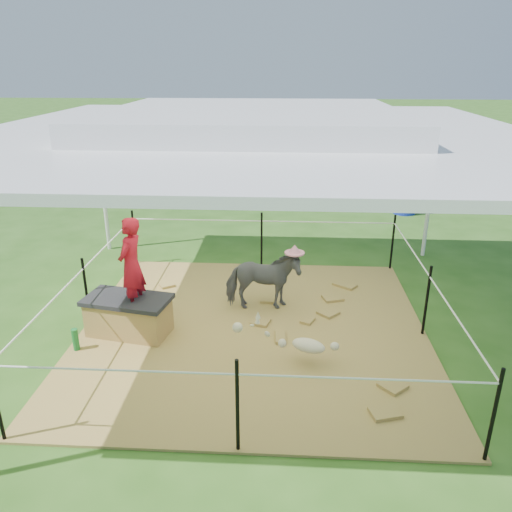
# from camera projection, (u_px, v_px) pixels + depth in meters

# --- Properties ---
(ground) EXTENTS (90.00, 90.00, 0.00)m
(ground) POSITION_uv_depth(u_px,v_px,m) (253.00, 330.00, 6.76)
(ground) COLOR #2D5919
(ground) RESTS_ON ground
(hay_patch) EXTENTS (4.60, 4.60, 0.03)m
(hay_patch) POSITION_uv_depth(u_px,v_px,m) (253.00, 329.00, 6.75)
(hay_patch) COLOR brown
(hay_patch) RESTS_ON ground
(canopy_tent) EXTENTS (6.30, 6.30, 2.90)m
(canopy_tent) POSITION_uv_depth(u_px,v_px,m) (253.00, 127.00, 5.78)
(canopy_tent) COLOR silver
(canopy_tent) RESTS_ON ground
(rope_fence) EXTENTS (4.54, 4.54, 1.00)m
(rope_fence) POSITION_uv_depth(u_px,v_px,m) (253.00, 287.00, 6.52)
(rope_fence) COLOR black
(rope_fence) RESTS_ON ground
(straw_bale) EXTENTS (1.11, 0.70, 0.46)m
(straw_bale) POSITION_uv_depth(u_px,v_px,m) (129.00, 317.00, 6.56)
(straw_bale) COLOR olive
(straw_bale) RESTS_ON hay_patch
(dark_cloth) EXTENTS (1.19, 0.77, 0.06)m
(dark_cloth) POSITION_uv_depth(u_px,v_px,m) (127.00, 300.00, 6.47)
(dark_cloth) COLOR black
(dark_cloth) RESTS_ON straw_bale
(woman) EXTENTS (0.38, 0.50, 1.24)m
(woman) POSITION_uv_depth(u_px,v_px,m) (131.00, 257.00, 6.25)
(woman) COLOR red
(woman) RESTS_ON straw_bale
(green_bottle) EXTENTS (0.09, 0.09, 0.29)m
(green_bottle) POSITION_uv_depth(u_px,v_px,m) (76.00, 339.00, 6.20)
(green_bottle) COLOR #18702B
(green_bottle) RESTS_ON hay_patch
(pony) EXTENTS (1.10, 0.58, 0.89)m
(pony) POSITION_uv_depth(u_px,v_px,m) (263.00, 281.00, 7.12)
(pony) COLOR #47474C
(pony) RESTS_ON hay_patch
(pink_hat) EXTENTS (0.28, 0.28, 0.13)m
(pink_hat) POSITION_uv_depth(u_px,v_px,m) (263.00, 247.00, 6.94)
(pink_hat) COLOR pink
(pink_hat) RESTS_ON pony
(foal) EXTENTS (1.13, 0.89, 0.55)m
(foal) POSITION_uv_depth(u_px,v_px,m) (309.00, 343.00, 5.87)
(foal) COLOR beige
(foal) RESTS_ON hay_patch
(trash_barrel) EXTENTS (0.58, 0.58, 0.82)m
(trash_barrel) POSITION_uv_depth(u_px,v_px,m) (405.00, 197.00, 11.83)
(trash_barrel) COLOR #162AA9
(trash_barrel) RESTS_ON ground
(picnic_table_near) EXTENTS (1.98, 1.77, 0.68)m
(picnic_table_near) POSITION_uv_depth(u_px,v_px,m) (341.00, 181.00, 13.72)
(picnic_table_near) COLOR brown
(picnic_table_near) RESTS_ON ground
(picnic_table_far) EXTENTS (1.65, 1.22, 0.67)m
(picnic_table_far) POSITION_uv_depth(u_px,v_px,m) (451.00, 169.00, 15.18)
(picnic_table_far) COLOR brown
(picnic_table_far) RESTS_ON ground
(distant_person) EXTENTS (0.73, 0.65, 1.25)m
(distant_person) POSITION_uv_depth(u_px,v_px,m) (366.00, 172.00, 13.43)
(distant_person) COLOR #2F55B1
(distant_person) RESTS_ON ground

